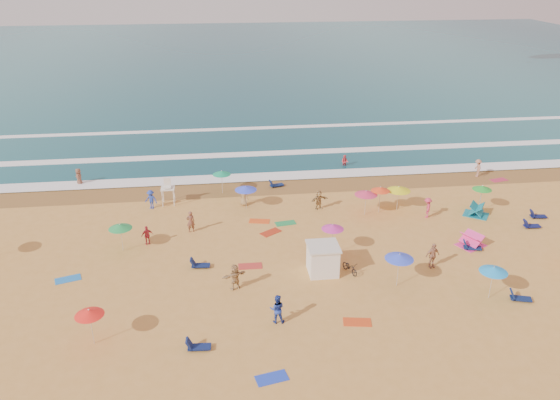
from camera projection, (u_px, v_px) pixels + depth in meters
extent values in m
plane|color=gold|center=(254.00, 252.00, 41.05)|extent=(220.00, 220.00, 0.00)
cube|color=#0C4756|center=(224.00, 60.00, 117.14)|extent=(220.00, 140.00, 0.18)
plane|color=olive|center=(244.00, 188.00, 52.37)|extent=(220.00, 220.00, 0.00)
cube|color=white|center=(243.00, 178.00, 54.60)|extent=(200.00, 2.20, 0.05)
cube|color=white|center=(239.00, 155.00, 60.94)|extent=(200.00, 1.60, 0.05)
cube|color=white|center=(235.00, 129.00, 70.00)|extent=(200.00, 1.20, 0.05)
cube|color=white|center=(323.00, 260.00, 38.07)|extent=(2.00, 2.00, 2.00)
cube|color=silver|center=(323.00, 246.00, 37.64)|extent=(2.20, 2.20, 0.12)
imported|color=black|center=(350.00, 267.00, 38.25)|extent=(1.16, 1.72, 0.85)
cone|color=#1D9BF8|center=(494.00, 269.00, 34.70)|extent=(1.79, 1.79, 0.35)
cone|color=yellow|center=(399.00, 189.00, 47.12)|extent=(2.05, 2.05, 0.35)
cone|color=#FF231A|center=(89.00, 312.00, 30.51)|extent=(1.64, 1.64, 0.35)
cone|color=#384EFF|center=(246.00, 188.00, 47.33)|extent=(1.90, 1.90, 0.35)
cone|color=#FF441A|center=(380.00, 189.00, 46.58)|extent=(1.62, 1.62, 0.35)
cone|color=green|center=(482.00, 188.00, 46.70)|extent=(1.64, 1.64, 0.35)
cone|color=#129A68|center=(222.00, 173.00, 50.48)|extent=(1.69, 1.69, 0.35)
cone|color=#3650F6|center=(399.00, 256.00, 35.97)|extent=(1.91, 1.91, 0.35)
cone|color=#DC315D|center=(366.00, 193.00, 46.19)|extent=(1.95, 1.95, 0.35)
cone|color=#CE2D9D|center=(333.00, 227.00, 39.76)|extent=(1.64, 1.64, 0.35)
cone|color=green|center=(120.00, 226.00, 40.45)|extent=(1.74, 1.74, 0.35)
cube|color=#101D52|center=(199.00, 347.00, 30.84)|extent=(1.33, 0.63, 0.34)
cube|color=#0F1C4D|center=(201.00, 265.00, 38.98)|extent=(1.34, 0.66, 0.34)
cube|color=#0F1E4E|center=(521.00, 298.00, 35.21)|extent=(1.41, 0.91, 0.34)
cube|color=navy|center=(473.00, 248.00, 41.34)|extent=(1.40, 0.89, 0.34)
cube|color=#101650|center=(532.00, 226.00, 44.67)|extent=(1.32, 0.62, 0.34)
cube|color=#0E1549|center=(538.00, 216.00, 46.34)|extent=(1.36, 0.73, 0.34)
cube|color=navy|center=(277.00, 185.00, 52.66)|extent=(1.40, 0.87, 0.34)
cube|color=blue|center=(68.00, 279.00, 37.60)|extent=(1.88, 1.33, 0.03)
cube|color=#EF511A|center=(259.00, 221.00, 45.83)|extent=(1.84, 1.19, 0.03)
cube|color=#BD332C|center=(250.00, 266.00, 39.19)|extent=(1.71, 0.88, 0.03)
cube|color=#B22F16|center=(271.00, 232.00, 43.98)|extent=(1.89, 1.67, 0.03)
cube|color=blue|center=(272.00, 378.00, 28.79)|extent=(1.84, 1.19, 0.03)
cube|color=#238F4A|center=(286.00, 223.00, 45.48)|extent=(1.81, 1.11, 0.03)
cube|color=#DC4418|center=(357.00, 322.00, 33.19)|extent=(1.82, 1.14, 0.03)
cube|color=#B82B49|center=(499.00, 180.00, 54.25)|extent=(1.85, 1.22, 0.03)
imported|color=brown|center=(191.00, 222.00, 43.77)|extent=(0.72, 0.53, 1.81)
imported|color=#9C7948|center=(244.00, 196.00, 48.45)|extent=(1.02, 1.00, 1.77)
imported|color=#223AA1|center=(277.00, 309.00, 32.87)|extent=(1.01, 0.83, 1.89)
imported|color=#DF373E|center=(345.00, 162.00, 57.57)|extent=(0.91, 0.83, 1.52)
imported|color=tan|center=(478.00, 168.00, 54.82)|extent=(0.82, 1.25, 1.81)
imported|color=tan|center=(433.00, 256.00, 38.71)|extent=(1.19, 0.73, 1.89)
imported|color=#243DAA|center=(151.00, 199.00, 47.84)|extent=(1.27, 1.01, 1.73)
imported|color=#9E7A49|center=(319.00, 200.00, 47.75)|extent=(1.69, 1.03, 1.74)
imported|color=#C63143|center=(147.00, 235.00, 41.86)|extent=(0.99, 0.66, 1.56)
imported|color=tan|center=(235.00, 277.00, 36.20)|extent=(1.77, 1.12, 1.83)
imported|color=brown|center=(79.00, 178.00, 53.01)|extent=(0.67, 0.96, 1.87)
imported|color=#D83659|center=(427.00, 208.00, 46.22)|extent=(1.06, 1.31, 1.78)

